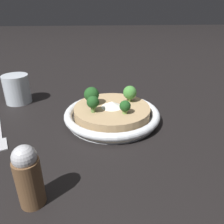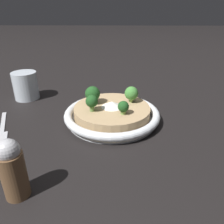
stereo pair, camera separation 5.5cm
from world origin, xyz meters
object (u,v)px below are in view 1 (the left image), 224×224
at_px(risotto_bowl, 112,114).
at_px(broccoli_back_right, 130,93).
at_px(broccoli_back_left, 92,95).
at_px(drinking_glass, 17,89).
at_px(broccoli_left, 93,103).
at_px(pepper_shaker, 28,176).
at_px(broccoli_front, 125,106).

xyz_separation_m(risotto_bowl, broccoli_back_right, (0.05, 0.03, 0.04)).
height_order(broccoli_back_left, drinking_glass, same).
distance_m(risotto_bowl, broccoli_left, 0.07).
relative_size(risotto_bowl, broccoli_back_left, 5.27).
bearing_deg(broccoli_back_right, broccoli_left, -149.67).
distance_m(risotto_bowl, pepper_shaker, 0.29).
relative_size(risotto_bowl, broccoli_left, 5.97).
xyz_separation_m(broccoli_front, broccoli_back_right, (0.02, 0.07, 0.01)).
xyz_separation_m(risotto_bowl, broccoli_left, (-0.05, -0.03, 0.04)).
relative_size(broccoli_back_left, pepper_shaker, 0.46).
relative_size(risotto_bowl, pepper_shaker, 2.40).
xyz_separation_m(broccoli_front, pepper_shaker, (-0.17, -0.21, -0.01)).
xyz_separation_m(broccoli_back_left, broccoli_left, (0.00, -0.05, -0.00)).
xyz_separation_m(drinking_glass, pepper_shaker, (0.13, -0.39, 0.01)).
bearing_deg(broccoli_back_left, drinking_glass, 151.12).
bearing_deg(pepper_shaker, broccoli_front, 51.44).
height_order(risotto_bowl, broccoli_back_right, broccoli_back_right).
relative_size(broccoli_back_right, drinking_glass, 0.50).
height_order(risotto_bowl, drinking_glass, drinking_glass).
distance_m(broccoli_left, broccoli_front, 0.08).
xyz_separation_m(broccoli_front, drinking_glass, (-0.30, 0.18, -0.01)).
bearing_deg(risotto_bowl, drinking_glass, 152.30).
bearing_deg(broccoli_front, drinking_glass, 148.69).
xyz_separation_m(risotto_bowl, broccoli_front, (0.03, -0.04, 0.04)).
bearing_deg(broccoli_left, broccoli_back_left, 93.49).
relative_size(risotto_bowl, broccoli_back_right, 5.71).
height_order(broccoli_back_left, pepper_shaker, pepper_shaker).
height_order(broccoli_back_right, pepper_shaker, pepper_shaker).
bearing_deg(pepper_shaker, broccoli_back_left, 71.40).
relative_size(broccoli_left, broccoli_back_right, 0.96).
distance_m(drinking_glass, pepper_shaker, 0.42).
relative_size(broccoli_back_left, broccoli_front, 1.43).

